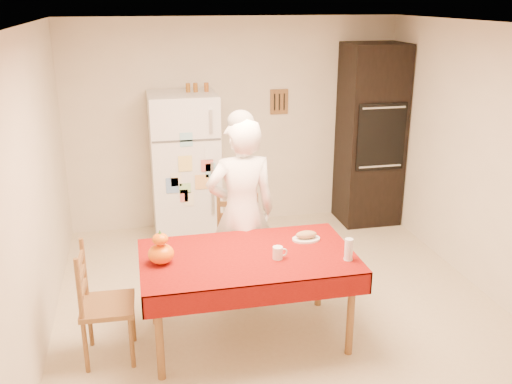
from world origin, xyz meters
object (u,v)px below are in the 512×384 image
object	(u,v)px
refrigerator	(185,167)
chair_left	(98,300)
coffee_mug	(278,253)
pumpkin_lower	(161,254)
wine_glass	(349,249)
seated_woman	(242,213)
chair_far	(237,241)
bread_plate	(306,239)
oven_cabinet	(371,135)
dining_table	(248,263)

from	to	relation	value
refrigerator	chair_left	xyz separation A→B (m)	(-0.90, -2.27, -0.34)
refrigerator	chair_left	size ratio (longest dim) A/B	1.79
chair_left	coffee_mug	xyz separation A→B (m)	(1.39, -0.10, 0.30)
refrigerator	pumpkin_lower	size ratio (longest dim) A/B	8.32
refrigerator	wine_glass	bearing A→B (deg)	-67.95
seated_woman	coffee_mug	bearing A→B (deg)	98.20
chair_left	seated_woman	distance (m)	1.46
chair_left	wine_glass	distance (m)	1.97
chair_far	wine_glass	xyz separation A→B (m)	(0.67, -1.11, 0.34)
chair_left	bread_plate	xyz separation A→B (m)	(1.71, 0.19, 0.26)
refrigerator	bread_plate	size ratio (longest dim) A/B	7.08
pumpkin_lower	refrigerator	bearing A→B (deg)	79.75
pumpkin_lower	wine_glass	size ratio (longest dim) A/B	1.16
coffee_mug	bread_plate	xyz separation A→B (m)	(0.33, 0.30, -0.04)
oven_cabinet	wine_glass	size ratio (longest dim) A/B	12.50
dining_table	coffee_mug	distance (m)	0.27
refrigerator	coffee_mug	bearing A→B (deg)	-78.46
chair_far	bread_plate	distance (m)	0.87
coffee_mug	refrigerator	bearing A→B (deg)	101.54
oven_cabinet	chair_far	world-z (taller)	oven_cabinet
chair_far	coffee_mug	world-z (taller)	chair_far
chair_left	refrigerator	bearing A→B (deg)	-19.64
seated_woman	wine_glass	size ratio (longest dim) A/B	9.90
pumpkin_lower	bread_plate	size ratio (longest dim) A/B	0.85
chair_left	bread_plate	distance (m)	1.74
seated_woman	wine_glass	bearing A→B (deg)	124.65
coffee_mug	wine_glass	bearing A→B (deg)	-14.41
pumpkin_lower	wine_glass	xyz separation A→B (m)	(1.43, -0.26, 0.01)
pumpkin_lower	wine_glass	world-z (taller)	wine_glass
refrigerator	coffee_mug	size ratio (longest dim) A/B	17.00
dining_table	chair_far	xyz separation A→B (m)	(0.07, 0.86, -0.18)
chair_far	chair_left	size ratio (longest dim) A/B	1.00
dining_table	bread_plate	bearing A→B (deg)	18.41
refrigerator	chair_far	xyz separation A→B (m)	(0.34, -1.40, -0.34)
wine_glass	bread_plate	xyz separation A→B (m)	(-0.21, 0.43, -0.08)
seated_woman	pumpkin_lower	xyz separation A→B (m)	(-0.75, -0.64, -0.03)
dining_table	wine_glass	size ratio (longest dim) A/B	9.66
oven_cabinet	pumpkin_lower	distance (m)	3.55
oven_cabinet	pumpkin_lower	bearing A→B (deg)	-139.39
seated_woman	bread_plate	world-z (taller)	seated_woman
chair_far	bread_plate	size ratio (longest dim) A/B	3.96
dining_table	bread_plate	size ratio (longest dim) A/B	7.08
pumpkin_lower	wine_glass	distance (m)	1.45
chair_far	pumpkin_lower	distance (m)	1.19
chair_left	wine_glass	xyz separation A→B (m)	(1.92, -0.24, 0.34)
oven_cabinet	pumpkin_lower	world-z (taller)	oven_cabinet
dining_table	coffee_mug	world-z (taller)	coffee_mug
oven_cabinet	dining_table	bearing A→B (deg)	-131.05
coffee_mug	chair_far	bearing A→B (deg)	98.25
refrigerator	chair_left	world-z (taller)	refrigerator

